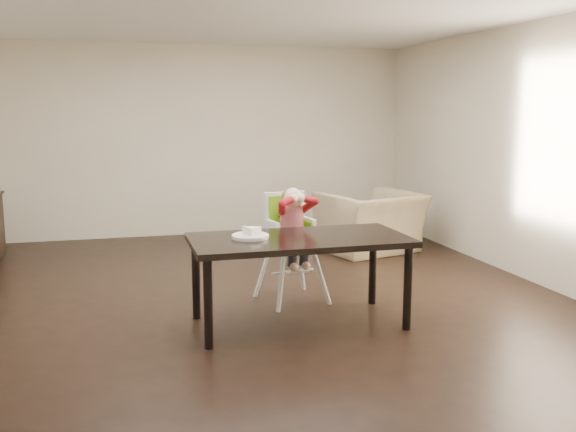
% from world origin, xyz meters
% --- Properties ---
extents(ground, '(7.00, 7.00, 0.00)m').
position_xyz_m(ground, '(0.00, 0.00, 0.00)').
color(ground, black).
rests_on(ground, ground).
extents(room_walls, '(6.02, 7.02, 2.71)m').
position_xyz_m(room_walls, '(0.00, 0.00, 1.86)').
color(room_walls, beige).
rests_on(room_walls, ground).
extents(dining_table, '(1.80, 0.90, 0.75)m').
position_xyz_m(dining_table, '(0.25, -0.70, 0.67)').
color(dining_table, black).
rests_on(dining_table, ground).
extents(high_chair, '(0.53, 0.53, 1.08)m').
position_xyz_m(high_chair, '(0.37, -0.02, 0.76)').
color(high_chair, white).
rests_on(high_chair, ground).
extents(plate, '(0.39, 0.39, 0.09)m').
position_xyz_m(plate, '(-0.14, -0.63, 0.78)').
color(plate, white).
rests_on(plate, dining_table).
extents(armchair, '(1.32, 1.04, 1.01)m').
position_xyz_m(armchair, '(1.91, 1.75, 0.51)').
color(armchair, tan).
rests_on(armchair, ground).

